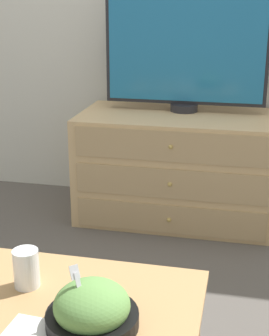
{
  "coord_description": "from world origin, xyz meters",
  "views": [
    {
      "loc": [
        0.36,
        -3.1,
        1.26
      ],
      "look_at": [
        0.02,
        -1.54,
        0.71
      ],
      "focal_mm": 55.0,
      "sensor_mm": 36.0,
      "label": 1
    }
  ],
  "objects": [
    {
      "name": "takeout_bowl",
      "position": [
        0.02,
        -2.04,
        0.5
      ],
      "size": [
        0.24,
        0.24,
        0.17
      ],
      "color": "black",
      "rests_on": "coffee_table"
    },
    {
      "name": "dresser",
      "position": [
        -0.0,
        -0.32,
        0.31
      ],
      "size": [
        1.11,
        0.59,
        0.61
      ],
      "color": "tan",
      "rests_on": "ground_plane"
    },
    {
      "name": "coffee_table",
      "position": [
        -0.19,
        -1.98,
        0.39
      ],
      "size": [
        0.96,
        0.56,
        0.45
      ],
      "color": "tan",
      "rests_on": "ground_plane"
    },
    {
      "name": "tv",
      "position": [
        0.01,
        -0.22,
        0.94
      ],
      "size": [
        0.9,
        0.16,
        0.63
      ],
      "color": "#232328",
      "rests_on": "dresser"
    },
    {
      "name": "drink_cup",
      "position": [
        -0.22,
        -1.9,
        0.5
      ],
      "size": [
        0.07,
        0.07,
        0.11
      ],
      "color": "beige",
      "rests_on": "coffee_table"
    },
    {
      "name": "napkin",
      "position": [
        -0.12,
        -2.11,
        0.45
      ],
      "size": [
        0.15,
        0.15,
        0.0
      ],
      "color": "white",
      "rests_on": "coffee_table"
    },
    {
      "name": "ground_plane",
      "position": [
        0.0,
        0.0,
        0.0
      ],
      "size": [
        12.0,
        12.0,
        0.0
      ],
      "primitive_type": "plane",
      "color": "#56514C"
    }
  ]
}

